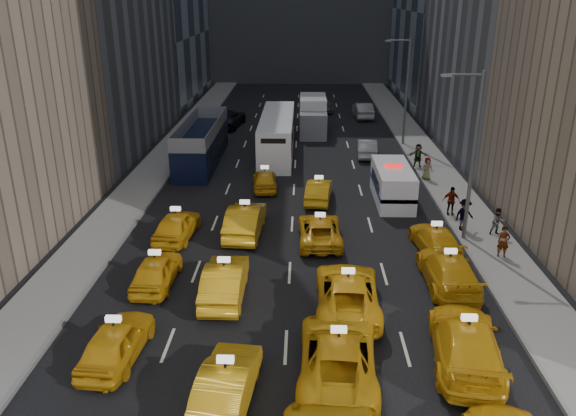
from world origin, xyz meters
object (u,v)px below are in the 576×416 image
Objects in this scene: double_decker at (202,142)px; nypd_van at (392,184)px; city_bus at (277,135)px; pedestrian_0 at (504,242)px; box_truck at (313,116)px.

nypd_van is at bearing -39.11° from double_decker.
nypd_van is 0.50× the size of double_decker.
city_bus reaches higher than pedestrian_0.
nypd_van is 13.55m from city_bus.
pedestrian_0 is (4.29, -8.29, -0.14)m from nypd_van.
double_decker is 6.39m from city_bus.
nypd_van reaches higher than pedestrian_0.
double_decker reaches higher than nypd_van.
pedestrian_0 is (17.85, -16.52, -0.66)m from double_decker.
box_truck is (3.04, 7.40, 0.03)m from city_bus.
double_decker is at bearing 144.65° from pedestrian_0.
nypd_van is 19.07m from box_truck.
double_decker is at bearing 146.61° from nypd_van.
pedestrian_0 is (12.12, -19.35, -0.61)m from city_bus.
box_truck is at bearing 116.19° from pedestrian_0.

